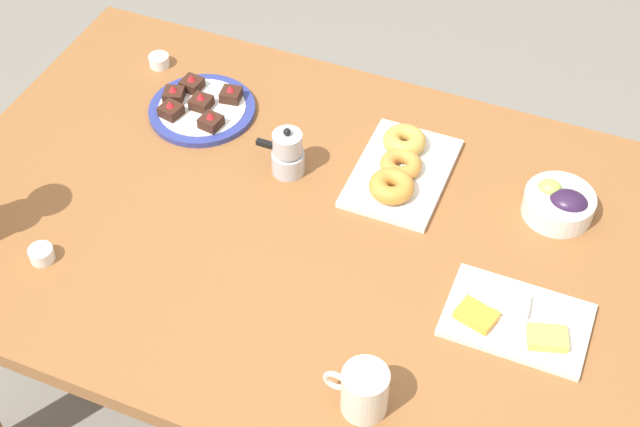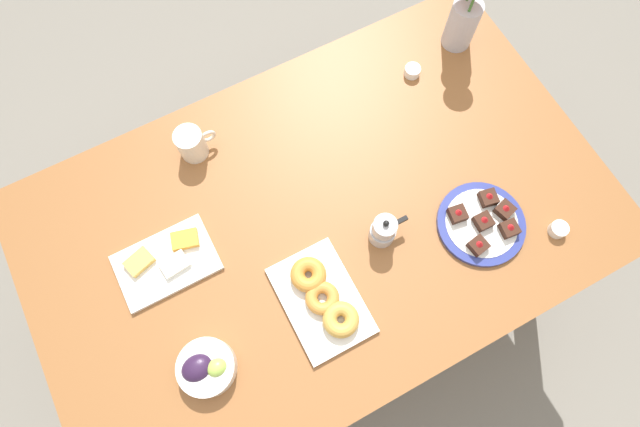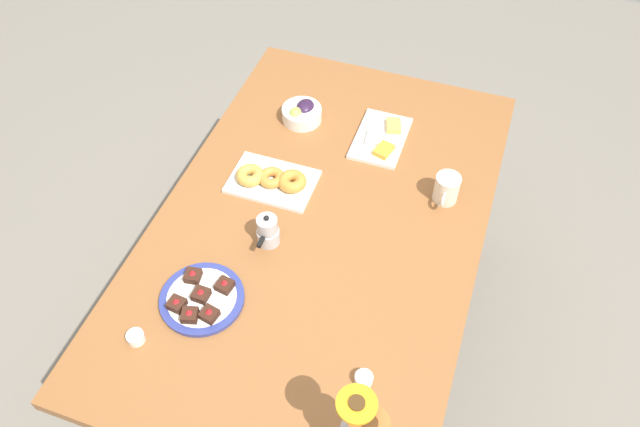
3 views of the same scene
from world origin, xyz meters
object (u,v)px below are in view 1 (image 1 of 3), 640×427
(coffee_mug, at_px, (364,390))
(dessert_plate, at_px, (201,108))
(jam_cup_honey, at_px, (41,254))
(dining_table, at_px, (320,254))
(grape_bowl, at_px, (560,203))
(cheese_platter, at_px, (515,320))
(moka_pot, at_px, (288,154))
(jam_cup_berry, at_px, (159,60))
(croissant_platter, at_px, (400,168))

(coffee_mug, bearing_deg, dessert_plate, -43.34)
(jam_cup_honey, bearing_deg, dessert_plate, -99.44)
(coffee_mug, xyz_separation_m, jam_cup_honey, (0.69, -0.07, -0.03))
(dining_table, bearing_deg, grape_bowl, -153.17)
(dining_table, height_order, cheese_platter, cheese_platter)
(dessert_plate, xyz_separation_m, moka_pot, (-0.26, 0.10, 0.04))
(grape_bowl, relative_size, jam_cup_honey, 2.98)
(grape_bowl, relative_size, jam_cup_berry, 2.98)
(jam_cup_berry, height_order, dessert_plate, dessert_plate)
(jam_cup_honey, relative_size, dessert_plate, 0.20)
(croissant_platter, height_order, dessert_plate, dessert_plate)
(grape_bowl, bearing_deg, jam_cup_honey, 29.10)
(cheese_platter, relative_size, jam_cup_honey, 5.42)
(croissant_platter, bearing_deg, dessert_plate, -2.55)
(jam_cup_honey, height_order, dessert_plate, dessert_plate)
(grape_bowl, xyz_separation_m, cheese_platter, (0.01, 0.30, -0.02))
(coffee_mug, bearing_deg, jam_cup_honey, -5.56)
(grape_bowl, xyz_separation_m, croissant_platter, (0.33, 0.02, -0.01))
(dining_table, relative_size, grape_bowl, 11.20)
(coffee_mug, xyz_separation_m, croissant_platter, (0.12, -0.55, -0.03))
(croissant_platter, bearing_deg, dining_table, 63.65)
(coffee_mug, distance_m, dessert_plate, 0.83)
(jam_cup_berry, bearing_deg, moka_pot, 153.80)
(jam_cup_honey, bearing_deg, cheese_platter, -167.33)
(dining_table, relative_size, coffee_mug, 13.93)
(croissant_platter, bearing_deg, jam_cup_berry, -11.57)
(dessert_plate, distance_m, moka_pot, 0.28)
(cheese_platter, distance_m, jam_cup_honey, 0.91)
(jam_cup_berry, distance_m, dessert_plate, 0.20)
(grape_bowl, distance_m, moka_pot, 0.56)
(dining_table, distance_m, coffee_mug, 0.44)
(dessert_plate, bearing_deg, jam_cup_berry, -33.30)
(jam_cup_honey, distance_m, moka_pot, 0.53)
(cheese_platter, height_order, jam_cup_berry, cheese_platter)
(grape_bowl, distance_m, jam_cup_berry, 0.99)
(dining_table, xyz_separation_m, dessert_plate, (0.38, -0.22, 0.10))
(croissant_platter, bearing_deg, jam_cup_honey, 40.44)
(grape_bowl, height_order, cheese_platter, grape_bowl)
(croissant_platter, bearing_deg, grape_bowl, -176.98)
(grape_bowl, height_order, croissant_platter, grape_bowl)
(coffee_mug, relative_size, cheese_platter, 0.44)
(dining_table, height_order, dessert_plate, dessert_plate)
(grape_bowl, bearing_deg, croissant_platter, 3.02)
(jam_cup_berry, bearing_deg, cheese_platter, 156.78)
(croissant_platter, relative_size, jam_cup_honey, 5.83)
(coffee_mug, relative_size, jam_cup_berry, 2.39)
(cheese_platter, height_order, moka_pot, moka_pot)
(coffee_mug, relative_size, croissant_platter, 0.41)
(coffee_mug, relative_size, grape_bowl, 0.80)
(grape_bowl, distance_m, croissant_platter, 0.33)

